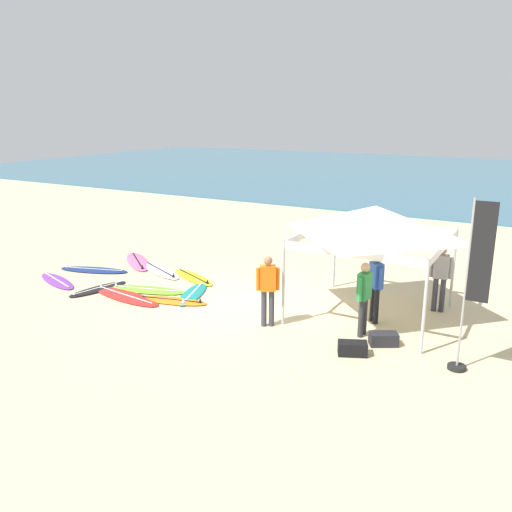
{
  "coord_description": "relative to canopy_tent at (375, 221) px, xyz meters",
  "views": [
    {
      "loc": [
        6.6,
        -11.4,
        4.9
      ],
      "look_at": [
        -0.47,
        1.05,
        1.0
      ],
      "focal_mm": 37.37,
      "sensor_mm": 36.0,
      "label": 1
    }
  ],
  "objects": [
    {
      "name": "banner_flag",
      "position": [
        2.51,
        -1.97,
        -0.82
      ],
      "size": [
        0.6,
        0.36,
        3.4
      ],
      "color": "#99999E",
      "rests_on": "ground"
    },
    {
      "name": "sea",
      "position": [
        -2.94,
        31.09,
        -2.34
      ],
      "size": [
        80.0,
        36.0,
        0.1
      ],
      "primitive_type": "cube",
      "color": "#386B84",
      "rests_on": "ground"
    },
    {
      "name": "gear_bag_by_pole",
      "position": [
        0.81,
        -1.58,
        -2.25
      ],
      "size": [
        0.68,
        0.58,
        0.28
      ],
      "primitive_type": "cube",
      "rotation": [
        0.0,
        0.0,
        0.53
      ],
      "color": "#232328",
      "rests_on": "ground"
    },
    {
      "name": "surfboard_navy",
      "position": [
        -8.81,
        -0.67,
        -2.35
      ],
      "size": [
        2.36,
        1.27,
        0.19
      ],
      "color": "navy",
      "rests_on": "ground"
    },
    {
      "name": "ground_plane",
      "position": [
        -2.94,
        -0.79,
        -2.39
      ],
      "size": [
        80.0,
        80.0,
        0.0
      ],
      "primitive_type": "plane",
      "color": "beige"
    },
    {
      "name": "person_blue",
      "position": [
        0.22,
        -0.41,
        -1.4
      ],
      "size": [
        0.41,
        0.43,
        1.71
      ],
      "color": "black",
      "rests_on": "ground"
    },
    {
      "name": "surfboard_teal",
      "position": [
        -4.72,
        -0.97,
        -2.35
      ],
      "size": [
        1.13,
        2.05,
        0.19
      ],
      "color": "#19847F",
      "rests_on": "ground"
    },
    {
      "name": "surfboard_purple",
      "position": [
        -8.91,
        -2.03,
        -2.35
      ],
      "size": [
        2.1,
        1.2,
        0.19
      ],
      "color": "purple",
      "rests_on": "ground"
    },
    {
      "name": "canopy_tent",
      "position": [
        0.0,
        0.0,
        0.0
      ],
      "size": [
        3.35,
        3.35,
        2.75
      ],
      "color": "#B7B7BC",
      "rests_on": "ground"
    },
    {
      "name": "person_orange",
      "position": [
        -1.89,
        -1.87,
        -1.4
      ],
      "size": [
        0.47,
        0.38,
        1.71
      ],
      "color": "#383842",
      "rests_on": "ground"
    },
    {
      "name": "person_green",
      "position": [
        0.23,
        -1.31,
        -1.4
      ],
      "size": [
        0.25,
        0.55,
        1.71
      ],
      "color": "#2D2D33",
      "rests_on": "ground"
    },
    {
      "name": "surfboard_red",
      "position": [
        -6.23,
        -2.03,
        -2.35
      ],
      "size": [
        2.65,
        1.07,
        0.19
      ],
      "color": "red",
      "rests_on": "ground"
    },
    {
      "name": "surfboard_orange",
      "position": [
        -4.88,
        -1.7,
        -2.35
      ],
      "size": [
        2.08,
        1.01,
        0.19
      ],
      "color": "orange",
      "rests_on": "ground"
    },
    {
      "name": "person_grey",
      "position": [
        1.41,
        1.09,
        -1.4
      ],
      "size": [
        0.55,
        0.27,
        1.71
      ],
      "color": "#383842",
      "rests_on": "ground"
    },
    {
      "name": "surfboard_white",
      "position": [
        -6.93,
        0.32,
        -2.35
      ],
      "size": [
        2.33,
        1.54,
        0.19
      ],
      "color": "white",
      "rests_on": "ground"
    },
    {
      "name": "surfboard_lime",
      "position": [
        -6.06,
        -1.34,
        -2.35
      ],
      "size": [
        2.4,
        1.22,
        0.19
      ],
      "color": "#7AD12D",
      "rests_on": "ground"
    },
    {
      "name": "surfboard_black",
      "position": [
        -7.3,
        -1.97,
        -2.35
      ],
      "size": [
        0.85,
        1.89,
        0.19
      ],
      "color": "black",
      "rests_on": "ground"
    },
    {
      "name": "gear_bag_near_tent",
      "position": [
        0.39,
        -2.37,
        -2.25
      ],
      "size": [
        0.68,
        0.54,
        0.28
      ],
      "primitive_type": "cube",
      "rotation": [
        0.0,
        0.0,
        0.42
      ],
      "color": "black",
      "rests_on": "ground"
    },
    {
      "name": "surfboard_pink",
      "position": [
        -8.26,
        0.76,
        -2.35
      ],
      "size": [
        2.29,
        2.05,
        0.19
      ],
      "color": "pink",
      "rests_on": "ground"
    },
    {
      "name": "surfboard_yellow",
      "position": [
        -5.58,
        0.26,
        -2.35
      ],
      "size": [
        2.08,
        1.36,
        0.19
      ],
      "color": "yellow",
      "rests_on": "ground"
    }
  ]
}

